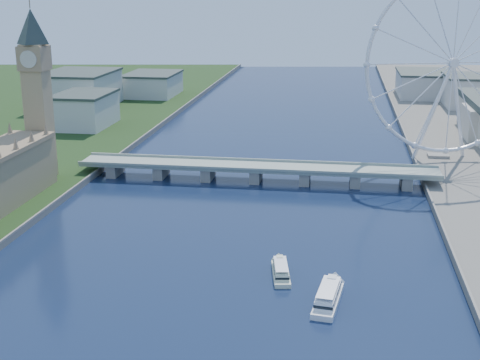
# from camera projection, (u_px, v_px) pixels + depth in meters

# --- Properties ---
(big_ben) EXTENTS (20.02, 20.02, 110.00)m
(big_ben) POSITION_uv_depth(u_px,v_px,m) (35.00, 73.00, 390.54)
(big_ben) COLOR tan
(big_ben) RESTS_ON ground
(westminster_bridge) EXTENTS (220.00, 22.00, 9.50)m
(westminster_bridge) POSITION_uv_depth(u_px,v_px,m) (256.00, 170.00, 409.74)
(westminster_bridge) COLOR gray
(westminster_bridge) RESTS_ON ground
(london_eye) EXTENTS (113.60, 39.12, 124.30)m
(london_eye) POSITION_uv_depth(u_px,v_px,m) (453.00, 64.00, 427.92)
(london_eye) COLOR silver
(london_eye) RESTS_ON ground
(city_skyline) EXTENTS (505.00, 280.00, 32.00)m
(city_skyline) POSITION_uv_depth(u_px,v_px,m) (330.00, 92.00, 648.27)
(city_skyline) COLOR beige
(city_skyline) RESTS_ON ground
(tour_boat_near) EXTENTS (11.16, 28.05, 6.01)m
(tour_boat_near) POSITION_uv_depth(u_px,v_px,m) (281.00, 276.00, 275.26)
(tour_boat_near) COLOR beige
(tour_boat_near) RESTS_ON ground
(tour_boat_far) EXTENTS (12.72, 33.70, 7.29)m
(tour_boat_far) POSITION_uv_depth(u_px,v_px,m) (328.00, 303.00, 251.50)
(tour_boat_far) COLOR white
(tour_boat_far) RESTS_ON ground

